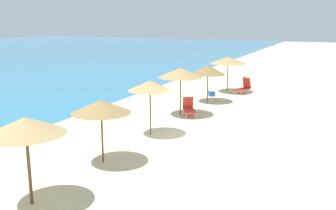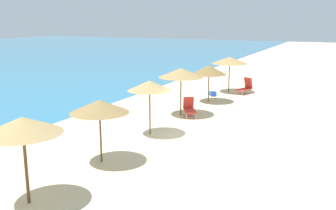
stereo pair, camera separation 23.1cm
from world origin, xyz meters
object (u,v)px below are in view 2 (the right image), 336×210
beach_umbrella_3 (150,86)px  beach_umbrella_4 (181,73)px  cooler_box (213,94)px  beach_umbrella_5 (209,70)px  lounge_chair_0 (189,108)px  beach_umbrella_2 (99,106)px  beach_umbrella_6 (230,60)px  beach_umbrella_1 (23,126)px  lounge_chair_1 (245,87)px

beach_umbrella_3 → beach_umbrella_4: beach_umbrella_4 is taller
cooler_box → beach_umbrella_5: bearing=-169.2°
beach_umbrella_3 → lounge_chair_0: (4.18, -0.33, -1.94)m
beach_umbrella_2 → lounge_chair_0: 8.47m
lounge_chair_0 → cooler_box: size_ratio=2.53×
beach_umbrella_6 → beach_umbrella_1: bearing=179.4°
beach_umbrella_6 → lounge_chair_0: (-8.05, -0.09, -1.96)m
beach_umbrella_4 → lounge_chair_0: 2.08m
lounge_chair_1 → beach_umbrella_1: bearing=106.8°
beach_umbrella_4 → beach_umbrella_6: size_ratio=1.01×
cooler_box → beach_umbrella_2: bearing=-178.4°
beach_umbrella_6 → lounge_chair_1: beach_umbrella_6 is taller
beach_umbrella_4 → cooler_box: bearing=1.5°
lounge_chair_0 → lounge_chair_1: lounge_chair_1 is taller
beach_umbrella_3 → beach_umbrella_5: (8.27, -0.02, -0.24)m
beach_umbrella_1 → beach_umbrella_5: size_ratio=1.10×
cooler_box → beach_umbrella_3: bearing=-178.0°
beach_umbrella_3 → lounge_chair_1: (12.12, -1.54, -1.89)m
lounge_chair_0 → cooler_box: lounge_chair_0 is taller
beach_umbrella_5 → cooler_box: (2.01, 0.38, -1.99)m
beach_umbrella_1 → lounge_chair_0: 12.22m
beach_umbrella_6 → cooler_box: 3.04m
beach_umbrella_1 → lounge_chair_1: (19.99, -1.52, -1.95)m
cooler_box → lounge_chair_1: bearing=-46.1°
beach_umbrella_1 → beach_umbrella_2: beach_umbrella_1 is taller
beach_umbrella_5 → beach_umbrella_4: bearing=177.0°
beach_umbrella_2 → cooler_box: (14.38, 0.40, -2.07)m
beach_umbrella_5 → cooler_box: beach_umbrella_5 is taller
cooler_box → beach_umbrella_6: bearing=-17.1°
beach_umbrella_4 → beach_umbrella_6: 8.10m
beach_umbrella_3 → lounge_chair_1: bearing=-7.2°
beach_umbrella_2 → lounge_chair_0: (8.27, -0.29, -1.78)m
beach_umbrella_5 → beach_umbrella_6: size_ratio=0.91×
beach_umbrella_3 → beach_umbrella_4: 4.14m
beach_umbrella_3 → beach_umbrella_4: bearing=2.7°
beach_umbrella_1 → beach_umbrella_3: beach_umbrella_1 is taller
beach_umbrella_2 → lounge_chair_0: beach_umbrella_2 is taller
beach_umbrella_1 → lounge_chair_0: size_ratio=1.87×
beach_umbrella_5 → lounge_chair_0: 4.45m
beach_umbrella_4 → beach_umbrella_6: beach_umbrella_4 is taller
beach_umbrella_1 → beach_umbrella_5: bearing=-0.0°
beach_umbrella_2 → cooler_box: size_ratio=4.35×
beach_umbrella_3 → beach_umbrella_5: size_ratio=1.07×
beach_umbrella_6 → lounge_chair_1: 2.32m
beach_umbrella_1 → beach_umbrella_6: size_ratio=1.00×
beach_umbrella_2 → beach_umbrella_4: beach_umbrella_4 is taller
beach_umbrella_3 → beach_umbrella_6: (12.23, -0.24, 0.03)m
lounge_chair_1 → cooler_box: lounge_chair_1 is taller
lounge_chair_1 → cooler_box: 2.66m
beach_umbrella_1 → beach_umbrella_2: bearing=-0.3°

